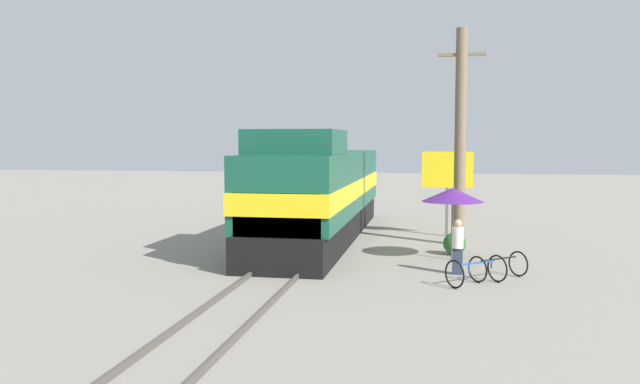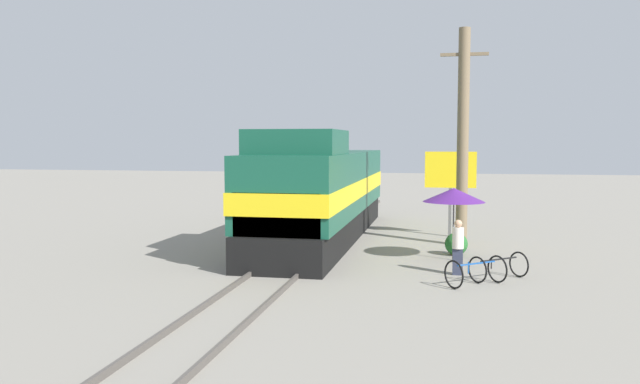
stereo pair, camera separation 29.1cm
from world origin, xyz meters
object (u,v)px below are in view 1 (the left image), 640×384
Objects in this scene: utility_pole at (460,137)px; bicycle_spare at (476,271)px; person_bystander at (458,245)px; bicycle at (498,266)px; vendor_umbrella at (453,195)px; billboard_sign at (447,174)px; locomotive at (319,192)px.

bicycle_spare is at bearing -88.21° from utility_pole.
person_bystander reaches higher than bicycle_spare.
vendor_umbrella is at bearing 163.65° from bicycle.
utility_pole is at bearing 142.63° from bicycle_spare.
person_bystander is 0.95× the size of bicycle_spare.
utility_pole is 2.78m from billboard_sign.
locomotive reaches higher than billboard_sign.
billboard_sign is at bearing 20.27° from locomotive.
locomotive is at bearing -174.78° from bicycle.
person_bystander is (-0.25, -5.58, -3.30)m from utility_pole.
vendor_umbrella is at bearing -96.29° from utility_pole.
utility_pole is at bearing 87.41° from person_bystander.
utility_pole is 3.80m from vendor_umbrella.
person_bystander reaches higher than bicycle.
utility_pole is (5.58, -0.36, 2.27)m from locomotive.
utility_pole is at bearing 148.44° from bicycle.
vendor_umbrella is 5.50m from billboard_sign.
person_bystander is at bearing -87.53° from vendor_umbrella.
billboard_sign is at bearing 91.19° from person_bystander.
person_bystander is at bearing -153.22° from bicycle.
bicycle_spare is (0.57, -3.73, -1.81)m from vendor_umbrella.
vendor_umbrella reaches higher than bicycle_spare.
utility_pole is 3.39× the size of vendor_umbrella.
utility_pole is 4.72× the size of bicycle_spare.
locomotive is at bearing 145.63° from vendor_umbrella.
vendor_umbrella is at bearing -89.36° from billboard_sign.
locomotive is 5.55m from billboard_sign.
locomotive is 8.84× the size of bicycle.
locomotive is at bearing 131.88° from person_bystander.
vendor_umbrella reaches higher than person_bystander.
utility_pole reaches higher than locomotive.
bicycle_spare is (5.80, -7.31, -1.54)m from locomotive.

